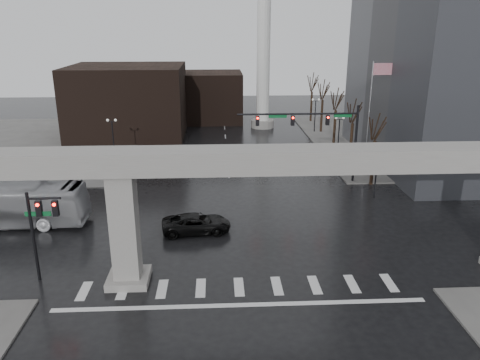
# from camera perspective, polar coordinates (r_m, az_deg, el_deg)

# --- Properties ---
(ground) EXTENTS (160.00, 160.00, 0.00)m
(ground) POSITION_cam_1_polar(r_m,az_deg,el_deg) (30.96, -0.22, -11.93)
(ground) COLOR black
(ground) RESTS_ON ground
(sidewalk_ne) EXTENTS (28.00, 36.00, 0.15)m
(sidewalk_ne) POSITION_cam_1_polar(r_m,az_deg,el_deg) (70.07, 20.12, 4.56)
(sidewalk_ne) COLOR slate
(sidewalk_ne) RESTS_ON ground
(sidewalk_nw) EXTENTS (28.00, 36.00, 0.15)m
(sidewalk_nw) POSITION_cam_1_polar(r_m,az_deg,el_deg) (69.15, -23.86, 3.92)
(sidewalk_nw) COLOR slate
(sidewalk_nw) RESTS_ON ground
(elevated_guideway) EXTENTS (48.00, 2.60, 8.70)m
(elevated_guideway) POSITION_cam_1_polar(r_m,az_deg,el_deg) (28.18, 2.34, 0.28)
(elevated_guideway) COLOR #989590
(elevated_guideway) RESTS_ON ground
(building_far_left) EXTENTS (16.00, 14.00, 10.00)m
(building_far_left) POSITION_cam_1_polar(r_m,az_deg,el_deg) (70.63, -13.47, 9.38)
(building_far_left) COLOR black
(building_far_left) RESTS_ON ground
(building_far_mid) EXTENTS (10.00, 10.00, 8.00)m
(building_far_mid) POSITION_cam_1_polar(r_m,az_deg,el_deg) (79.51, -3.48, 10.10)
(building_far_mid) COLOR black
(building_far_mid) RESTS_ON ground
(smokestack) EXTENTS (3.60, 3.60, 30.00)m
(smokestack) POSITION_cam_1_polar(r_m,az_deg,el_deg) (73.03, 2.90, 16.73)
(smokestack) COLOR silver
(smokestack) RESTS_ON ground
(signal_mast_arm) EXTENTS (12.12, 0.43, 8.00)m
(signal_mast_arm) POSITION_cam_1_polar(r_m,az_deg,el_deg) (47.61, 9.63, 6.35)
(signal_mast_arm) COLOR black
(signal_mast_arm) RESTS_ON ground
(signal_left_pole) EXTENTS (2.30, 0.30, 6.00)m
(signal_left_pole) POSITION_cam_1_polar(r_m,az_deg,el_deg) (31.52, -23.20, -4.70)
(signal_left_pole) COLOR black
(signal_left_pole) RESTS_ON ground
(flagpole_assembly) EXTENTS (2.06, 0.12, 12.00)m
(flagpole_assembly) POSITION_cam_1_polar(r_m,az_deg,el_deg) (52.02, 15.86, 8.85)
(flagpole_assembly) COLOR silver
(flagpole_assembly) RESTS_ON ground
(lamp_right_0) EXTENTS (1.22, 0.32, 5.11)m
(lamp_right_0) POSITION_cam_1_polar(r_m,az_deg,el_deg) (44.93, 16.37, 2.01)
(lamp_right_0) COLOR black
(lamp_right_0) RESTS_ON ground
(lamp_right_1) EXTENTS (1.22, 0.32, 5.11)m
(lamp_right_1) POSITION_cam_1_polar(r_m,az_deg,el_deg) (57.90, 11.98, 5.99)
(lamp_right_1) COLOR black
(lamp_right_1) RESTS_ON ground
(lamp_right_2) EXTENTS (1.22, 0.32, 5.11)m
(lamp_right_2) POSITION_cam_1_polar(r_m,az_deg,el_deg) (71.26, 9.17, 8.48)
(lamp_right_2) COLOR black
(lamp_right_2) RESTS_ON ground
(lamp_left_0) EXTENTS (1.22, 0.32, 5.11)m
(lamp_left_0) POSITION_cam_1_polar(r_m,az_deg,el_deg) (44.18, -18.90, 1.48)
(lamp_left_0) COLOR black
(lamp_left_0) RESTS_ON ground
(lamp_left_1) EXTENTS (1.22, 0.32, 5.11)m
(lamp_left_1) POSITION_cam_1_polar(r_m,az_deg,el_deg) (57.32, -15.26, 5.61)
(lamp_left_1) COLOR black
(lamp_left_1) RESTS_ON ground
(lamp_left_2) EXTENTS (1.22, 0.32, 5.11)m
(lamp_left_2) POSITION_cam_1_polar(r_m,az_deg,el_deg) (70.79, -12.97, 8.18)
(lamp_left_2) COLOR black
(lamp_left_2) RESTS_ON ground
(tree_right_0) EXTENTS (1.09, 1.58, 7.50)m
(tree_right_0) POSITION_cam_1_polar(r_m,az_deg,el_deg) (49.09, 15.96, 2.59)
(tree_right_0) COLOR black
(tree_right_0) RESTS_ON ground
(tree_right_1) EXTENTS (1.09, 1.61, 7.67)m
(tree_right_1) POSITION_cam_1_polar(r_m,az_deg,el_deg) (56.45, 13.45, 4.91)
(tree_right_1) COLOR black
(tree_right_1) RESTS_ON ground
(tree_right_2) EXTENTS (1.10, 1.63, 7.85)m
(tree_right_2) POSITION_cam_1_polar(r_m,az_deg,el_deg) (63.96, 11.51, 6.69)
(tree_right_2) COLOR black
(tree_right_2) RESTS_ON ground
(tree_right_3) EXTENTS (1.11, 1.66, 8.02)m
(tree_right_3) POSITION_cam_1_polar(r_m,az_deg,el_deg) (71.58, 9.97, 8.08)
(tree_right_3) COLOR black
(tree_right_3) RESTS_ON ground
(tree_right_4) EXTENTS (1.12, 1.69, 8.19)m
(tree_right_4) POSITION_cam_1_polar(r_m,az_deg,el_deg) (79.28, 8.72, 9.20)
(tree_right_4) COLOR black
(tree_right_4) RESTS_ON ground
(pickup_truck) EXTENTS (5.61, 3.01, 1.50)m
(pickup_truck) POSITION_cam_1_polar(r_m,az_deg,el_deg) (37.07, -5.33, -5.31)
(pickup_truck) COLOR black
(pickup_truck) RESTS_ON ground
(city_bus) EXTENTS (13.10, 3.39, 3.63)m
(city_bus) POSITION_cam_1_polar(r_m,az_deg,el_deg) (42.32, -26.72, -2.67)
(city_bus) COLOR #9D9EA2
(city_bus) RESTS_ON ground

